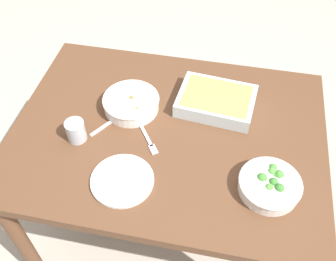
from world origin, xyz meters
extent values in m
plane|color=#B2A899|center=(0.00, 0.00, 0.00)|extent=(6.00, 6.00, 0.00)
cube|color=brown|center=(0.00, 0.00, 0.72)|extent=(1.20, 0.90, 0.04)
cylinder|color=brown|center=(-0.54, -0.39, 0.35)|extent=(0.06, 0.06, 0.70)
cylinder|color=brown|center=(-0.54, 0.39, 0.35)|extent=(0.06, 0.06, 0.70)
cylinder|color=brown|center=(0.54, 0.39, 0.35)|extent=(0.06, 0.06, 0.70)
cylinder|color=white|center=(-0.17, 0.09, 0.77)|extent=(0.22, 0.22, 0.05)
torus|color=white|center=(-0.17, 0.09, 0.79)|extent=(0.23, 0.23, 0.01)
cylinder|color=olive|center=(-0.17, 0.09, 0.77)|extent=(0.18, 0.18, 0.03)
sphere|color=olive|center=(-0.14, 0.14, 0.79)|extent=(0.02, 0.02, 0.02)
sphere|color=silver|center=(-0.13, 0.10, 0.79)|extent=(0.01, 0.01, 0.01)
sphere|color=olive|center=(-0.17, 0.05, 0.79)|extent=(0.02, 0.02, 0.02)
sphere|color=#C66633|center=(-0.17, 0.09, 0.79)|extent=(0.02, 0.02, 0.02)
sphere|color=olive|center=(-0.13, 0.04, 0.79)|extent=(0.02, 0.02, 0.02)
cylinder|color=white|center=(0.39, -0.20, 0.77)|extent=(0.20, 0.20, 0.05)
torus|color=white|center=(0.39, -0.20, 0.79)|extent=(0.21, 0.21, 0.01)
cylinder|color=#8CB272|center=(0.39, -0.20, 0.77)|extent=(0.17, 0.17, 0.02)
sphere|color=#478C38|center=(0.41, -0.16, 0.79)|extent=(0.03, 0.03, 0.03)
sphere|color=#478C38|center=(0.36, -0.18, 0.79)|extent=(0.03, 0.03, 0.03)
sphere|color=#569E42|center=(0.39, -0.15, 0.79)|extent=(0.03, 0.03, 0.03)
sphere|color=#478C38|center=(0.39, -0.13, 0.79)|extent=(0.03, 0.03, 0.03)
sphere|color=#3D7A33|center=(0.42, -0.21, 0.79)|extent=(0.03, 0.03, 0.03)
sphere|color=#569E42|center=(0.38, -0.22, 0.79)|extent=(0.03, 0.03, 0.03)
sphere|color=#3D7A33|center=(0.40, -0.19, 0.79)|extent=(0.03, 0.03, 0.03)
sphere|color=#478C38|center=(0.40, -0.17, 0.78)|extent=(0.02, 0.02, 0.02)
cube|color=silver|center=(0.16, 0.17, 0.77)|extent=(0.32, 0.25, 0.06)
cube|color=#DBAD56|center=(0.16, 0.17, 0.78)|extent=(0.28, 0.22, 0.04)
cylinder|color=#B2BCC6|center=(-0.33, -0.11, 0.78)|extent=(0.07, 0.07, 0.08)
cylinder|color=black|center=(-0.33, -0.11, 0.77)|extent=(0.06, 0.06, 0.05)
cylinder|color=white|center=(-0.11, -0.26, 0.75)|extent=(0.22, 0.22, 0.01)
cube|color=silver|center=(-0.25, -0.03, 0.74)|extent=(0.09, 0.12, 0.01)
ellipsoid|color=silver|center=(-0.20, 0.04, 0.75)|extent=(0.04, 0.05, 0.01)
cube|color=silver|center=(0.39, -0.20, 0.74)|extent=(0.08, 0.12, 0.01)
ellipsoid|color=silver|center=(0.34, -0.27, 0.75)|extent=(0.04, 0.05, 0.01)
cube|color=silver|center=(-0.08, -0.03, 0.74)|extent=(0.09, 0.12, 0.01)
cube|color=silver|center=(-0.03, -0.10, 0.74)|extent=(0.04, 0.05, 0.01)
camera|label=1|loc=(0.19, -0.96, 1.86)|focal=41.26mm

